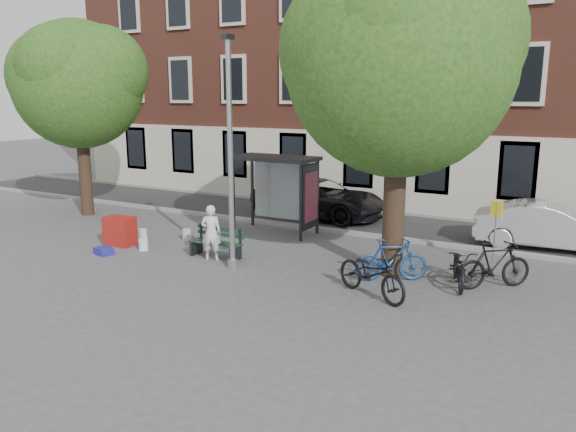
# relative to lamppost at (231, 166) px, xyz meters

# --- Properties ---
(ground) EXTENTS (90.00, 90.00, 0.00)m
(ground) POSITION_rel_lamppost_xyz_m (0.00, 0.00, -2.78)
(ground) COLOR #4C4C4F
(ground) RESTS_ON ground
(road) EXTENTS (40.00, 4.00, 0.01)m
(road) POSITION_rel_lamppost_xyz_m (0.00, 7.00, -2.78)
(road) COLOR #28282B
(road) RESTS_ON ground
(curb_near) EXTENTS (40.00, 0.25, 0.12)m
(curb_near) POSITION_rel_lamppost_xyz_m (0.00, 5.00, -2.72)
(curb_near) COLOR gray
(curb_near) RESTS_ON ground
(curb_far) EXTENTS (40.00, 0.25, 0.12)m
(curb_far) POSITION_rel_lamppost_xyz_m (0.00, 9.00, -2.72)
(curb_far) COLOR gray
(curb_far) RESTS_ON ground
(building_row) EXTENTS (30.00, 8.00, 14.00)m
(building_row) POSITION_rel_lamppost_xyz_m (0.00, 13.00, 4.22)
(building_row) COLOR brown
(building_row) RESTS_ON ground
(lamppost) EXTENTS (0.28, 0.35, 6.11)m
(lamppost) POSITION_rel_lamppost_xyz_m (0.00, 0.00, 0.00)
(lamppost) COLOR #9EA0A3
(lamppost) RESTS_ON ground
(tree_right) EXTENTS (5.76, 5.60, 8.20)m
(tree_right) POSITION_rel_lamppost_xyz_m (4.01, 1.38, 2.83)
(tree_right) COLOR black
(tree_right) RESTS_ON ground
(tree_left) EXTENTS (5.18, 4.86, 7.40)m
(tree_left) POSITION_rel_lamppost_xyz_m (-8.99, 2.88, 2.43)
(tree_left) COLOR black
(tree_left) RESTS_ON ground
(bus_shelter) EXTENTS (2.85, 1.45, 2.62)m
(bus_shelter) POSITION_rel_lamppost_xyz_m (-0.61, 4.11, -0.87)
(bus_shelter) COLOR #1E2328
(bus_shelter) RESTS_ON ground
(painter) EXTENTS (0.68, 0.57, 1.60)m
(painter) POSITION_rel_lamppost_xyz_m (-0.94, 0.31, -1.98)
(painter) COLOR silver
(painter) RESTS_ON ground
(bench) EXTENTS (1.64, 0.55, 0.84)m
(bench) POSITION_rel_lamppost_xyz_m (-0.99, 0.62, -2.40)
(bench) COLOR #1E2328
(bench) RESTS_ON ground
(bike_a) EXTENTS (2.28, 1.63, 1.14)m
(bike_a) POSITION_rel_lamppost_xyz_m (4.12, -0.31, -2.22)
(bike_a) COLOR black
(bike_a) RESTS_ON ground
(bike_b) EXTENTS (1.83, 1.41, 1.10)m
(bike_b) POSITION_rel_lamppost_xyz_m (4.13, 1.03, -2.23)
(bike_b) COLOR navy
(bike_b) RESTS_ON ground
(bike_c) EXTENTS (1.23, 2.00, 0.99)m
(bike_c) POSITION_rel_lamppost_xyz_m (5.73, 1.46, -2.29)
(bike_c) COLOR black
(bike_c) RESTS_ON ground
(bike_d) EXTENTS (1.83, 1.69, 1.17)m
(bike_d) POSITION_rel_lamppost_xyz_m (6.50, 1.72, -2.20)
(bike_d) COLOR black
(bike_d) RESTS_ON ground
(car_dark) EXTENTS (5.38, 2.70, 1.46)m
(car_dark) POSITION_rel_lamppost_xyz_m (-0.81, 7.04, -2.05)
(car_dark) COLOR black
(car_dark) RESTS_ON ground
(car_silver) EXTENTS (4.39, 1.90, 1.40)m
(car_silver) POSITION_rel_lamppost_xyz_m (7.29, 6.34, -2.08)
(car_silver) COLOR #B2B4BA
(car_silver) RESTS_ON ground
(red_stand) EXTENTS (0.95, 0.67, 0.90)m
(red_stand) POSITION_rel_lamppost_xyz_m (-4.45, 0.24, -2.33)
(red_stand) COLOR maroon
(red_stand) RESTS_ON ground
(blue_crate) EXTENTS (0.64, 0.53, 0.20)m
(blue_crate) POSITION_rel_lamppost_xyz_m (-4.09, -0.78, -2.68)
(blue_crate) COLOR navy
(blue_crate) RESTS_ON ground
(bucket_a) EXTENTS (0.35, 0.35, 0.36)m
(bucket_a) POSITION_rel_lamppost_xyz_m (-4.26, 1.05, -2.60)
(bucket_a) COLOR silver
(bucket_a) RESTS_ON ground
(bucket_b) EXTENTS (0.32, 0.32, 0.36)m
(bucket_b) POSITION_rel_lamppost_xyz_m (-3.37, 0.13, -2.60)
(bucket_b) COLOR white
(bucket_b) RESTS_ON ground
(bucket_c) EXTENTS (0.37, 0.37, 0.36)m
(bucket_c) POSITION_rel_lamppost_xyz_m (-3.00, 1.73, -2.60)
(bucket_c) COLOR silver
(bucket_c) RESTS_ON ground
(notice_sign) EXTENTS (0.31, 0.12, 1.84)m
(notice_sign) POSITION_rel_lamppost_xyz_m (6.21, 3.43, -1.46)
(notice_sign) COLOR #9EA0A3
(notice_sign) RESTS_ON ground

